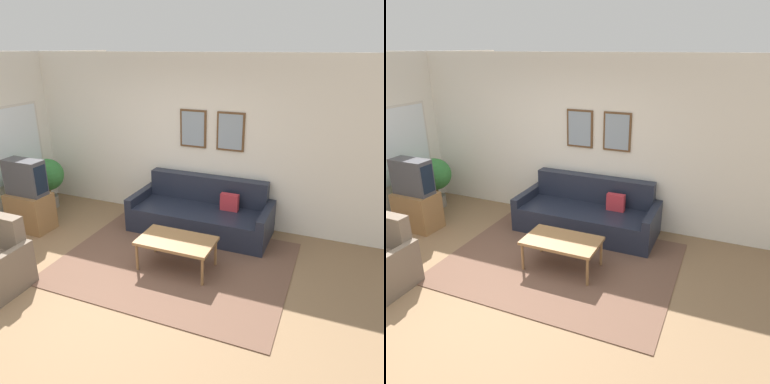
# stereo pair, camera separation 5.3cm
# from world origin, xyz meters

# --- Properties ---
(ground_plane) EXTENTS (16.00, 16.00, 0.00)m
(ground_plane) POSITION_xyz_m (0.00, 0.00, 0.00)
(ground_plane) COLOR #846647
(area_rug) EXTENTS (3.07, 2.34, 0.01)m
(area_rug) POSITION_xyz_m (0.52, 1.03, 0.01)
(area_rug) COLOR brown
(area_rug) RESTS_ON ground_plane
(wall_back) EXTENTS (8.00, 0.09, 2.70)m
(wall_back) POSITION_xyz_m (0.01, 2.55, 1.35)
(wall_back) COLOR white
(wall_back) RESTS_ON ground_plane
(couch) EXTENTS (2.20, 0.90, 0.83)m
(couch) POSITION_xyz_m (0.50, 2.09, 0.28)
(couch) COLOR #1E2333
(couch) RESTS_ON ground_plane
(coffee_table) EXTENTS (0.99, 0.58, 0.43)m
(coffee_table) POSITION_xyz_m (0.60, 0.93, 0.39)
(coffee_table) COLOR olive
(coffee_table) RESTS_ON ground_plane
(tv_stand) EXTENTS (0.67, 0.44, 0.60)m
(tv_stand) POSITION_xyz_m (-2.06, 1.11, 0.30)
(tv_stand) COLOR olive
(tv_stand) RESTS_ON ground_plane
(tv) EXTENTS (0.64, 0.28, 0.56)m
(tv) POSITION_xyz_m (-2.05, 1.11, 0.88)
(tv) COLOR #424247
(tv) RESTS_ON tv_stand
(potted_plant_tall) EXTENTS (0.56, 0.56, 0.91)m
(potted_plant_tall) POSITION_xyz_m (-2.46, 1.52, 0.61)
(potted_plant_tall) COLOR slate
(potted_plant_tall) RESTS_ON ground_plane
(potted_plant_by_window) EXTENTS (0.57, 0.57, 0.91)m
(potted_plant_by_window) POSITION_xyz_m (-2.40, 1.93, 0.59)
(potted_plant_by_window) COLOR slate
(potted_plant_by_window) RESTS_ON ground_plane
(potted_plant_small) EXTENTS (0.37, 0.37, 0.64)m
(potted_plant_small) POSITION_xyz_m (-2.48, 1.70, 0.36)
(potted_plant_small) COLOR slate
(potted_plant_small) RESTS_ON ground_plane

